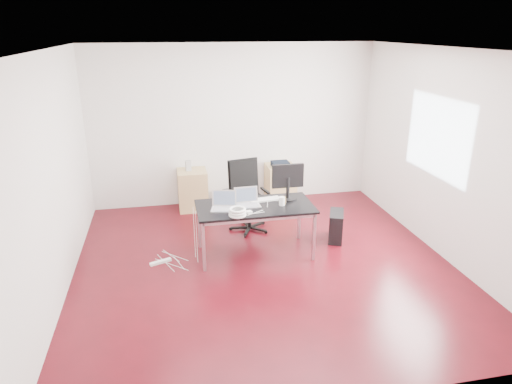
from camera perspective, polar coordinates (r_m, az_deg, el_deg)
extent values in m
plane|color=#3D070E|center=(6.28, 1.02, -9.01)|extent=(5.00, 5.00, 0.00)
plane|color=silver|center=(5.50, 1.21, 17.45)|extent=(5.00, 5.00, 0.00)
plane|color=silver|center=(8.12, -2.79, 8.29)|extent=(5.00, 0.00, 5.00)
plane|color=silver|center=(3.51, 10.14, -8.27)|extent=(5.00, 0.00, 5.00)
plane|color=silver|center=(5.75, -24.01, 1.60)|extent=(0.00, 5.00, 5.00)
plane|color=silver|center=(6.72, 22.46, 4.30)|extent=(0.00, 5.00, 5.00)
plane|color=white|center=(6.83, 21.66, 6.37)|extent=(0.00, 1.50, 1.50)
cube|color=black|center=(6.26, -0.14, -1.85)|extent=(1.60, 0.80, 0.03)
cube|color=silver|center=(6.00, -6.55, -6.83)|extent=(0.04, 0.04, 0.70)
cube|color=silver|center=(6.63, -7.13, -4.14)|extent=(0.04, 0.04, 0.70)
cube|color=silver|center=(6.28, 7.26, -5.58)|extent=(0.04, 0.04, 0.70)
cube|color=silver|center=(6.89, 5.42, -3.13)|extent=(0.04, 0.04, 0.70)
cylinder|color=black|center=(7.19, -0.82, -3.01)|extent=(0.06, 0.06, 0.47)
cube|color=black|center=(7.09, -0.83, -1.04)|extent=(0.57, 0.55, 0.06)
cube|color=black|center=(7.18, -1.53, 1.81)|extent=(0.47, 0.19, 0.55)
cube|color=tan|center=(8.06, -7.92, 0.28)|extent=(0.50, 0.50, 0.70)
cube|color=tan|center=(8.30, 3.06, 1.02)|extent=(0.50, 0.50, 0.70)
cube|color=black|center=(6.97, 9.97, -4.22)|extent=(0.36, 0.49, 0.44)
cylinder|color=black|center=(8.21, -3.60, -0.77)|extent=(0.26, 0.26, 0.28)
cube|color=white|center=(6.43, -11.84, -8.55)|extent=(0.30, 0.17, 0.04)
cube|color=silver|center=(6.12, -4.06, -2.19)|extent=(0.38, 0.30, 0.01)
cube|color=silver|center=(6.19, -3.98, -0.78)|extent=(0.33, 0.12, 0.22)
cube|color=#475166|center=(6.18, -3.97, -0.80)|extent=(0.29, 0.10, 0.18)
cube|color=silver|center=(6.24, -1.00, -1.72)|extent=(0.34, 0.24, 0.01)
cube|color=silver|center=(6.30, -1.24, -0.35)|extent=(0.33, 0.06, 0.22)
cube|color=#475166|center=(6.29, -1.23, -0.37)|extent=(0.29, 0.05, 0.18)
cylinder|color=black|center=(6.51, 3.97, -0.78)|extent=(0.26, 0.26, 0.02)
cylinder|color=black|center=(6.46, 4.00, 0.55)|extent=(0.05, 0.05, 0.30)
cube|color=black|center=(6.42, 4.00, 2.02)|extent=(0.45, 0.05, 0.34)
cube|color=#475166|center=(6.44, 3.93, 2.10)|extent=(0.40, 0.00, 0.29)
cube|color=white|center=(6.44, 1.10, -0.95)|extent=(0.45, 0.19, 0.02)
cylinder|color=white|center=(6.26, 3.26, -1.14)|extent=(0.11, 0.11, 0.12)
cylinder|color=brown|center=(6.32, 3.42, -1.03)|extent=(0.08, 0.08, 0.10)
torus|color=white|center=(5.92, -2.32, -2.85)|extent=(0.24, 0.24, 0.04)
torus|color=white|center=(5.91, -2.33, -2.52)|extent=(0.23, 0.23, 0.04)
torus|color=white|center=(5.89, -2.33, -2.20)|extent=(0.22, 0.22, 0.04)
cube|color=white|center=(6.01, -0.88, -2.51)|extent=(0.09, 0.09, 0.03)
cube|color=#9E9E9E|center=(7.94, -8.47, 3.28)|extent=(0.10, 0.09, 0.18)
cube|color=black|center=(8.12, 3.05, 3.51)|extent=(0.30, 0.24, 0.09)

